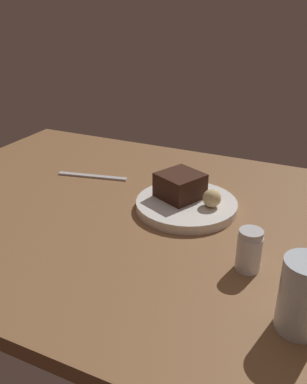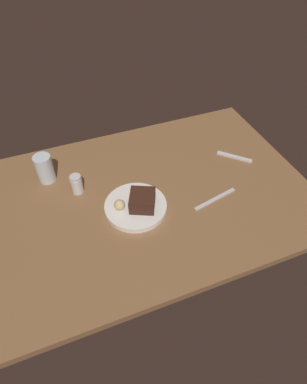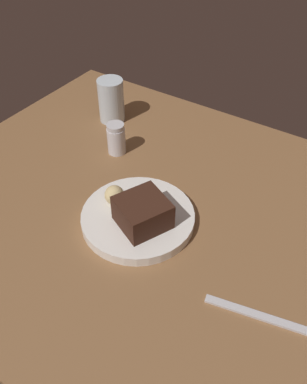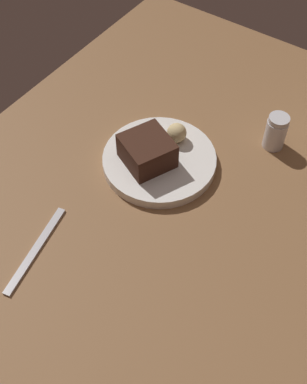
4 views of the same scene
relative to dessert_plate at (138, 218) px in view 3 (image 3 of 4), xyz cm
name	(u,v)px [view 3 (image 3 of 4)]	position (x,y,z in cm)	size (l,w,h in cm)	color
dining_table	(186,228)	(-8.43, -5.03, -2.55)	(120.00, 84.00, 3.00)	brown
dessert_plate	(138,218)	(0.00, 0.00, 0.00)	(22.69, 22.69, 2.10)	white
chocolate_cake_slice	(143,213)	(-2.18, 1.41, 3.87)	(8.80, 9.00, 5.65)	#381E14
bread_roll	(114,195)	(5.85, -0.21, 3.05)	(4.01, 4.01, 4.01)	#DBC184
salt_shaker	(116,139)	(17.70, -16.41, 2.80)	(4.39, 4.39, 7.79)	silver
water_glass	(111,100)	(27.55, -27.37, 4.68)	(6.74, 6.74, 11.46)	silver
butter_knife	(262,317)	(-29.17, 6.56, -0.80)	(19.00, 1.40, 0.50)	silver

